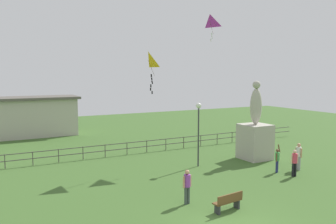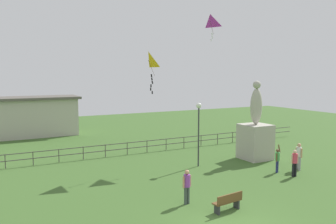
{
  "view_description": "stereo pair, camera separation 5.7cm",
  "coord_description": "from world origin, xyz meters",
  "px_view_note": "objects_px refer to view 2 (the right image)",
  "views": [
    {
      "loc": [
        -8.71,
        -10.5,
        6.16
      ],
      "look_at": [
        0.45,
        6.8,
        4.01
      ],
      "focal_mm": 36.92,
      "sensor_mm": 36.0,
      "label": 1
    },
    {
      "loc": [
        -8.66,
        -10.53,
        6.16
      ],
      "look_at": [
        0.45,
        6.8,
        4.01
      ],
      "focal_mm": 36.92,
      "sensor_mm": 36.0,
      "label": 2
    }
  ],
  "objects_px": {
    "statue_monument": "(255,136)",
    "kite_4": "(149,62)",
    "person_3": "(299,155)",
    "person_2": "(187,184)",
    "kite_1": "(210,22)",
    "lamppost": "(199,120)",
    "person_1": "(277,159)",
    "park_bench": "(228,201)",
    "person_0": "(295,161)"
  },
  "relations": [
    {
      "from": "statue_monument",
      "to": "person_1",
      "type": "height_order",
      "value": "statue_monument"
    },
    {
      "from": "statue_monument",
      "to": "kite_1",
      "type": "relative_size",
      "value": 3.0
    },
    {
      "from": "lamppost",
      "to": "person_0",
      "type": "height_order",
      "value": "lamppost"
    },
    {
      "from": "person_0",
      "to": "kite_4",
      "type": "distance_m",
      "value": 10.95
    },
    {
      "from": "person_0",
      "to": "kite_1",
      "type": "bearing_deg",
      "value": 101.76
    },
    {
      "from": "person_2",
      "to": "kite_1",
      "type": "relative_size",
      "value": 0.88
    },
    {
      "from": "person_3",
      "to": "kite_4",
      "type": "height_order",
      "value": "kite_4"
    },
    {
      "from": "park_bench",
      "to": "person_0",
      "type": "bearing_deg",
      "value": 19.56
    },
    {
      "from": "lamppost",
      "to": "person_2",
      "type": "xyz_separation_m",
      "value": [
        -4.16,
        -5.47,
        -2.17
      ]
    },
    {
      "from": "statue_monument",
      "to": "person_2",
      "type": "relative_size",
      "value": 3.42
    },
    {
      "from": "statue_monument",
      "to": "lamppost",
      "type": "xyz_separation_m",
      "value": [
        -4.77,
        0.2,
        1.4
      ]
    },
    {
      "from": "person_0",
      "to": "person_2",
      "type": "distance_m",
      "value": 8.05
    },
    {
      "from": "park_bench",
      "to": "person_1",
      "type": "xyz_separation_m",
      "value": [
        6.56,
        3.54,
        0.43
      ]
    },
    {
      "from": "person_2",
      "to": "kite_4",
      "type": "bearing_deg",
      "value": 80.34
    },
    {
      "from": "person_0",
      "to": "kite_4",
      "type": "height_order",
      "value": "kite_4"
    },
    {
      "from": "person_3",
      "to": "kite_1",
      "type": "xyz_separation_m",
      "value": [
        -2.81,
        6.1,
        8.96
      ]
    },
    {
      "from": "person_1",
      "to": "kite_4",
      "type": "distance_m",
      "value": 10.22
    },
    {
      "from": "kite_1",
      "to": "kite_4",
      "type": "height_order",
      "value": "kite_1"
    },
    {
      "from": "park_bench",
      "to": "kite_4",
      "type": "xyz_separation_m",
      "value": [
        -0.01,
        8.5,
        6.49
      ]
    },
    {
      "from": "lamppost",
      "to": "person_1",
      "type": "relative_size",
      "value": 2.41
    },
    {
      "from": "kite_4",
      "to": "person_0",
      "type": "bearing_deg",
      "value": -41.56
    },
    {
      "from": "lamppost",
      "to": "person_2",
      "type": "relative_size",
      "value": 2.57
    },
    {
      "from": "statue_monument",
      "to": "person_0",
      "type": "relative_size",
      "value": 3.47
    },
    {
      "from": "statue_monument",
      "to": "person_0",
      "type": "bearing_deg",
      "value": -101.54
    },
    {
      "from": "person_2",
      "to": "person_3",
      "type": "relative_size",
      "value": 0.95
    },
    {
      "from": "person_2",
      "to": "kite_1",
      "type": "distance_m",
      "value": 13.59
    },
    {
      "from": "person_0",
      "to": "person_2",
      "type": "relative_size",
      "value": 0.98
    },
    {
      "from": "kite_4",
      "to": "person_1",
      "type": "bearing_deg",
      "value": -37.09
    },
    {
      "from": "person_1",
      "to": "person_2",
      "type": "relative_size",
      "value": 1.06
    },
    {
      "from": "person_3",
      "to": "kite_1",
      "type": "bearing_deg",
      "value": 114.75
    },
    {
      "from": "kite_1",
      "to": "kite_4",
      "type": "bearing_deg",
      "value": -170.31
    },
    {
      "from": "lamppost",
      "to": "kite_4",
      "type": "distance_m",
      "value": 5.05
    },
    {
      "from": "person_2",
      "to": "person_1",
      "type": "bearing_deg",
      "value": 13.76
    },
    {
      "from": "park_bench",
      "to": "person_2",
      "type": "relative_size",
      "value": 0.92
    },
    {
      "from": "statue_monument",
      "to": "kite_4",
      "type": "height_order",
      "value": "kite_4"
    },
    {
      "from": "statue_monument",
      "to": "person_3",
      "type": "distance_m",
      "value": 3.7
    },
    {
      "from": "person_3",
      "to": "kite_4",
      "type": "distance_m",
      "value": 11.38
    },
    {
      "from": "kite_1",
      "to": "kite_4",
      "type": "distance_m",
      "value": 6.25
    },
    {
      "from": "kite_1",
      "to": "person_2",
      "type": "bearing_deg",
      "value": -130.15
    },
    {
      "from": "statue_monument",
      "to": "park_bench",
      "type": "bearing_deg",
      "value": -138.27
    },
    {
      "from": "person_1",
      "to": "kite_4",
      "type": "xyz_separation_m",
      "value": [
        -6.56,
        4.96,
        6.06
      ]
    },
    {
      "from": "park_bench",
      "to": "statue_monument",
      "type": "bearing_deg",
      "value": 41.73
    },
    {
      "from": "lamppost",
      "to": "person_3",
      "type": "bearing_deg",
      "value": -36.03
    },
    {
      "from": "person_0",
      "to": "park_bench",
      "type": "bearing_deg",
      "value": -160.44
    },
    {
      "from": "statue_monument",
      "to": "person_1",
      "type": "xyz_separation_m",
      "value": [
        -1.2,
        -3.38,
        -0.84
      ]
    },
    {
      "from": "kite_1",
      "to": "kite_4",
      "type": "xyz_separation_m",
      "value": [
        -5.39,
        -0.92,
        -3.02
      ]
    },
    {
      "from": "statue_monument",
      "to": "person_0",
      "type": "xyz_separation_m",
      "value": [
        -0.92,
        -4.49,
        -0.78
      ]
    },
    {
      "from": "park_bench",
      "to": "person_3",
      "type": "xyz_separation_m",
      "value": [
        8.2,
        3.32,
        0.54
      ]
    },
    {
      "from": "person_0",
      "to": "person_2",
      "type": "xyz_separation_m",
      "value": [
        -8.02,
        -0.78,
        0.01
      ]
    },
    {
      "from": "person_1",
      "to": "kite_1",
      "type": "height_order",
      "value": "kite_1"
    }
  ]
}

